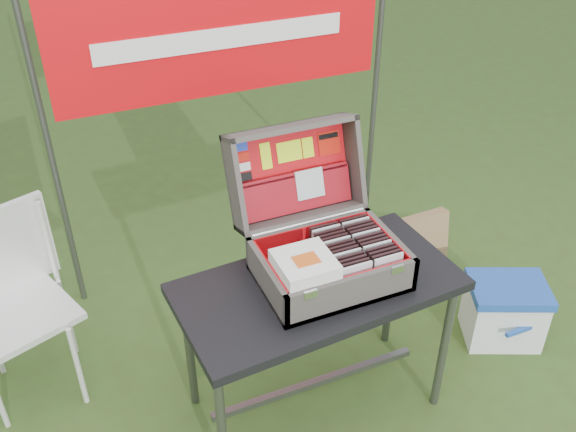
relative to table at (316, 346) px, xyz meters
name	(u,v)px	position (x,y,z in m)	size (l,w,h in m)	color
ground	(317,397)	(0.02, 0.01, -0.34)	(80.00, 80.00, 0.00)	#354A1E
table	(316,346)	(0.00, 0.00, 0.00)	(1.09, 0.54, 0.68)	black
table_top	(318,287)	(0.00, 0.00, 0.32)	(1.09, 0.54, 0.04)	black
table_leg_fl	(222,427)	(-0.48, -0.21, -0.02)	(0.04, 0.04, 0.64)	#59595B
table_leg_fr	(443,350)	(0.48, -0.21, -0.02)	(0.04, 0.04, 0.64)	#59595B
table_leg_bl	(189,349)	(-0.48, 0.21, -0.02)	(0.04, 0.04, 0.64)	#59595B
table_leg_br	(390,289)	(0.48, 0.21, -0.02)	(0.04, 0.04, 0.64)	#59595B
table_brace	(315,383)	(0.00, 0.00, -0.22)	(0.94, 0.03, 0.03)	#59595B
suitcase	(324,219)	(0.05, 0.07, 0.58)	(0.54, 0.55, 0.49)	#5A534D
suitcase_base_bottom	(329,277)	(0.05, 0.01, 0.35)	(0.54, 0.39, 0.02)	#5A534D
suitcase_base_wall_front	(353,293)	(0.05, -0.18, 0.41)	(0.54, 0.02, 0.14)	#5A534D
suitcase_base_wall_back	(310,238)	(0.05, 0.19, 0.41)	(0.54, 0.02, 0.14)	#5A534D
suitcase_base_wall_left	(267,281)	(-0.21, 0.01, 0.41)	(0.02, 0.39, 0.14)	#5A534D
suitcase_base_wall_right	(389,248)	(0.31, 0.01, 0.41)	(0.02, 0.39, 0.14)	#5A534D
suitcase_liner_floor	(329,274)	(0.05, 0.01, 0.36)	(0.50, 0.34, 0.01)	red
suitcase_latch_left	(310,294)	(-0.12, -0.19, 0.47)	(0.05, 0.01, 0.03)	silver
suitcase_latch_right	(397,269)	(0.22, -0.19, 0.47)	(0.05, 0.01, 0.03)	silver
suitcase_hinge	(309,222)	(0.05, 0.20, 0.48)	(0.02, 0.02, 0.49)	silver
suitcase_lid_back	(290,170)	(0.05, 0.39, 0.62)	(0.54, 0.39, 0.02)	#5A534D
suitcase_lid_rim_far	(290,127)	(0.05, 0.39, 0.82)	(0.54, 0.02, 0.14)	#5A534D
suitcase_lid_rim_near	(302,216)	(0.05, 0.27, 0.47)	(0.54, 0.02, 0.14)	#5A534D
suitcase_lid_rim_left	(235,186)	(-0.21, 0.33, 0.64)	(0.02, 0.39, 0.14)	#5A534D
suitcase_lid_rim_right	(353,160)	(0.31, 0.33, 0.64)	(0.02, 0.39, 0.14)	#5A534D
suitcase_lid_liner	(291,171)	(0.05, 0.37, 0.63)	(0.49, 0.34, 0.01)	red
suitcase_liner_wall_front	(351,288)	(0.05, -0.16, 0.42)	(0.50, 0.01, 0.12)	red
suitcase_liner_wall_back	(311,238)	(0.05, 0.17, 0.42)	(0.50, 0.01, 0.12)	red
suitcase_liner_wall_left	(270,278)	(-0.20, 0.01, 0.42)	(0.01, 0.34, 0.12)	red
suitcase_liner_wall_right	(386,247)	(0.29, 0.01, 0.42)	(0.01, 0.34, 0.12)	red
suitcase_lid_pocket	(296,193)	(0.05, 0.33, 0.55)	(0.48, 0.15, 0.03)	maroon
suitcase_pocket_edge	(294,175)	(0.05, 0.35, 0.62)	(0.47, 0.02, 0.02)	maroon
suitcase_pocket_cd	(310,184)	(0.11, 0.32, 0.58)	(0.12, 0.12, 0.01)	silver
lid_sticker_cc_a	(241,147)	(-0.15, 0.41, 0.76)	(0.05, 0.03, 0.00)	#1933B2
lid_sticker_cc_b	(243,157)	(-0.15, 0.40, 0.72)	(0.05, 0.03, 0.00)	red
lid_sticker_cc_c	(244,167)	(-0.15, 0.39, 0.68)	(0.05, 0.03, 0.00)	white
lid_sticker_cc_d	(246,177)	(-0.15, 0.37, 0.65)	(0.05, 0.03, 0.00)	black
lid_card_neon_tall	(266,156)	(-0.05, 0.40, 0.71)	(0.04, 0.11, 0.00)	#D2FD18
lid_card_neon_main	(289,151)	(0.05, 0.40, 0.71)	(0.11, 0.08, 0.00)	#D2FD18
lid_card_neon_small	(308,147)	(0.13, 0.40, 0.71)	(0.05, 0.08, 0.00)	#D2FD18
lid_sticker_band	(329,143)	(0.23, 0.40, 0.71)	(0.10, 0.10, 0.00)	red
lid_sticker_band_bar	(328,136)	(0.23, 0.41, 0.74)	(0.09, 0.02, 0.00)	black
cd_left_0	(356,280)	(0.08, -0.14, 0.44)	(0.12, 0.01, 0.14)	silver
cd_left_1	(354,276)	(0.08, -0.12, 0.44)	(0.12, 0.01, 0.14)	black
cd_left_2	(351,273)	(0.08, -0.10, 0.44)	(0.12, 0.01, 0.14)	black
cd_left_3	(348,270)	(0.08, -0.08, 0.44)	(0.12, 0.01, 0.14)	black
cd_left_4	(346,266)	(0.08, -0.06, 0.44)	(0.12, 0.01, 0.14)	silver
cd_left_5	(343,263)	(0.08, -0.04, 0.44)	(0.12, 0.01, 0.14)	black
cd_left_6	(340,260)	(0.08, -0.01, 0.44)	(0.12, 0.01, 0.14)	black
cd_left_7	(338,257)	(0.08, 0.01, 0.44)	(0.12, 0.01, 0.14)	black
cd_left_8	(335,254)	(0.08, 0.03, 0.44)	(0.12, 0.01, 0.14)	silver
cd_left_9	(333,251)	(0.08, 0.05, 0.44)	(0.12, 0.01, 0.14)	black
cd_left_10	(330,248)	(0.08, 0.07, 0.44)	(0.12, 0.01, 0.14)	black
cd_left_11	(328,245)	(0.08, 0.09, 0.44)	(0.12, 0.01, 0.14)	black
cd_left_12	(326,242)	(0.08, 0.11, 0.44)	(0.12, 0.01, 0.14)	silver
cd_left_13	(323,239)	(0.08, 0.13, 0.44)	(0.12, 0.01, 0.14)	black
cd_right_0	(388,271)	(0.21, -0.14, 0.44)	(0.12, 0.01, 0.14)	silver
cd_right_1	(385,268)	(0.21, -0.12, 0.44)	(0.12, 0.01, 0.14)	black
cd_right_2	(382,264)	(0.21, -0.10, 0.44)	(0.12, 0.01, 0.14)	black
cd_right_3	(379,261)	(0.21, -0.08, 0.44)	(0.12, 0.01, 0.14)	black
cd_right_4	(376,258)	(0.21, -0.06, 0.44)	(0.12, 0.01, 0.14)	silver
cd_right_5	(373,255)	(0.21, -0.04, 0.44)	(0.12, 0.01, 0.14)	black
cd_right_6	(371,252)	(0.21, -0.01, 0.44)	(0.12, 0.01, 0.14)	black
cd_right_7	(368,249)	(0.21, 0.01, 0.44)	(0.12, 0.01, 0.14)	black
cd_right_8	(365,246)	(0.21, 0.03, 0.44)	(0.12, 0.01, 0.14)	silver
cd_right_9	(363,243)	(0.21, 0.05, 0.44)	(0.12, 0.01, 0.14)	black
cd_right_10	(360,240)	(0.21, 0.07, 0.44)	(0.12, 0.01, 0.14)	black
cd_right_11	(357,237)	(0.21, 0.09, 0.44)	(0.12, 0.01, 0.14)	black
cd_right_12	(355,234)	(0.21, 0.11, 0.44)	(0.12, 0.01, 0.14)	silver
cd_right_13	(352,231)	(0.21, 0.13, 0.44)	(0.12, 0.01, 0.14)	black
songbook_0	(305,269)	(-0.09, -0.07, 0.49)	(0.20, 0.20, 0.01)	white
songbook_1	(305,268)	(-0.09, -0.07, 0.49)	(0.20, 0.20, 0.01)	white
songbook_2	(305,267)	(-0.09, -0.07, 0.50)	(0.20, 0.20, 0.01)	white
songbook_3	(305,266)	(-0.09, -0.07, 0.50)	(0.20, 0.20, 0.01)	white
songbook_4	(305,264)	(-0.09, -0.07, 0.51)	(0.20, 0.20, 0.01)	white
songbook_5	(305,263)	(-0.09, -0.07, 0.51)	(0.20, 0.20, 0.01)	white
songbook_6	(305,262)	(-0.09, -0.07, 0.52)	(0.20, 0.20, 0.01)	white
songbook_7	(305,261)	(-0.09, -0.07, 0.52)	(0.20, 0.20, 0.01)	white
songbook_8	(305,260)	(-0.09, -0.07, 0.53)	(0.20, 0.20, 0.01)	white
songbook_9	(305,259)	(-0.09, -0.07, 0.53)	(0.20, 0.20, 0.01)	white
songbook_graphic	(306,260)	(-0.09, -0.08, 0.54)	(0.09, 0.07, 0.00)	#D85919
cooler	(504,311)	(1.01, 0.01, -0.18)	(0.36, 0.28, 0.32)	white
cooler_body	(503,314)	(1.01, 0.01, -0.20)	(0.35, 0.26, 0.28)	white
cooler_lid	(509,289)	(1.01, 0.01, -0.04)	(0.36, 0.28, 0.04)	#1F4DAF
cooler_handle	(525,329)	(1.01, -0.14, -0.17)	(0.22, 0.02, 0.02)	#1F4DAF
chair	(23,316)	(-1.09, 0.57, 0.09)	(0.39, 0.43, 0.85)	silver
chair_seat	(22,315)	(-1.09, 0.57, 0.10)	(0.39, 0.39, 0.03)	silver
chair_backrest	(7,249)	(-1.09, 0.75, 0.31)	(0.39, 0.03, 0.41)	silver
chair_leg_fr	(78,367)	(-0.93, 0.40, -0.12)	(0.02, 0.02, 0.44)	silver
chair_leg_br	(68,318)	(-0.93, 0.73, -0.12)	(0.02, 0.02, 0.44)	silver
chair_upright_right	(48,242)	(-0.93, 0.75, 0.30)	(0.02, 0.02, 0.41)	silver
cardboard_box	(413,254)	(0.82, 0.52, -0.13)	(0.40, 0.06, 0.42)	#9E7B51
banner_post_left	(51,157)	(-0.83, 1.11, 0.51)	(0.03, 0.03, 1.70)	#59595B
banner_post_right	(375,98)	(0.87, 1.11, 0.51)	(0.03, 0.03, 1.70)	#59595B
banner	(223,37)	(0.02, 1.10, 0.96)	(1.60, 0.01, 0.55)	red
banner_text	(223,38)	(0.02, 1.09, 0.96)	(1.20, 0.00, 0.10)	white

